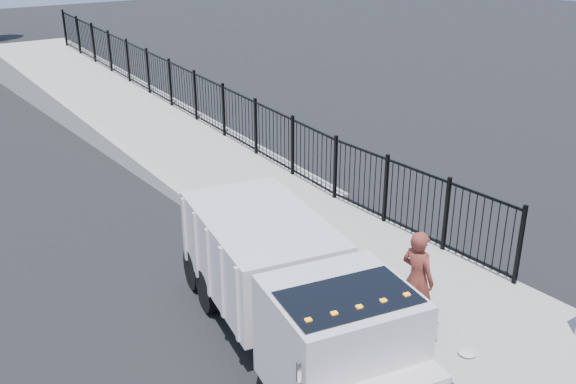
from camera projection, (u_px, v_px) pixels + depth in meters
ground at (329, 301)px, 13.49m from camera, size 120.00×120.00×0.00m
sidewalk at (465, 310)px, 13.05m from camera, size 3.55×12.00×0.12m
curb at (398, 343)px, 11.98m from camera, size 0.30×12.00×0.16m
ramp at (120, 118)px, 26.53m from camera, size 3.95×24.06×3.19m
iron_fence at (196, 112)px, 24.01m from camera, size 0.10×28.00×1.80m
truck at (293, 292)px, 11.34m from camera, size 3.54×7.06×2.32m
worker at (417, 279)px, 12.14m from camera, size 0.53×0.76×1.99m
debris at (467, 352)px, 11.58m from camera, size 0.34×0.34×0.08m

